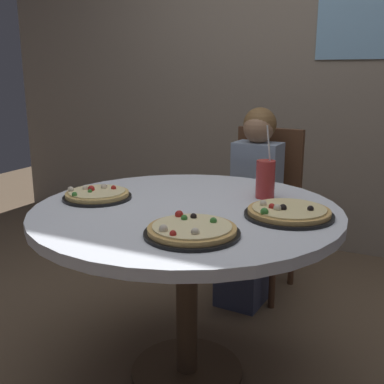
{
  "coord_description": "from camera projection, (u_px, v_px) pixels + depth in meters",
  "views": [
    {
      "loc": [
        0.79,
        -1.58,
        1.27
      ],
      "look_at": [
        0.0,
        0.05,
        0.8
      ],
      "focal_mm": 43.55,
      "sensor_mm": 36.0,
      "label": 1
    }
  ],
  "objects": [
    {
      "name": "ground_plane",
      "position": [
        187.0,
        372.0,
        2.03
      ],
      "size": [
        8.0,
        8.0,
        0.0
      ],
      "primitive_type": "plane",
      "color": "brown"
    },
    {
      "name": "pizza_veggie",
      "position": [
        192.0,
        230.0,
        1.52
      ],
      "size": [
        0.32,
        0.32,
        0.05
      ],
      "color": "black",
      "rests_on": "dining_table"
    },
    {
      "name": "soda_cup",
      "position": [
        265.0,
        179.0,
        1.96
      ],
      "size": [
        0.08,
        0.08,
        0.31
      ],
      "color": "#B73333",
      "rests_on": "dining_table"
    },
    {
      "name": "sauce_bowl",
      "position": [
        264.0,
        185.0,
        2.11
      ],
      "size": [
        0.07,
        0.07,
        0.04
      ],
      "primitive_type": "cylinder",
      "color": "brown",
      "rests_on": "dining_table"
    },
    {
      "name": "chair_wooden",
      "position": [
        263.0,
        201.0,
        2.76
      ],
      "size": [
        0.42,
        0.42,
        0.95
      ],
      "color": "brown",
      "rests_on": "ground_plane"
    },
    {
      "name": "diner_child",
      "position": [
        251.0,
        216.0,
        2.61
      ],
      "size": [
        0.27,
        0.42,
        1.08
      ],
      "color": "#3F4766",
      "rests_on": "ground_plane"
    },
    {
      "name": "wall_with_window",
      "position": [
        304.0,
        45.0,
        3.25
      ],
      "size": [
        5.2,
        0.14,
        2.9
      ],
      "color": "gray",
      "rests_on": "ground_plane"
    },
    {
      "name": "pizza_pepperoni",
      "position": [
        288.0,
        212.0,
        1.71
      ],
      "size": [
        0.33,
        0.33,
        0.05
      ],
      "color": "black",
      "rests_on": "dining_table"
    },
    {
      "name": "pizza_cheese",
      "position": [
        97.0,
        195.0,
        1.96
      ],
      "size": [
        0.29,
        0.29,
        0.05
      ],
      "color": "black",
      "rests_on": "dining_table"
    },
    {
      "name": "dining_table",
      "position": [
        187.0,
        230.0,
        1.86
      ],
      "size": [
        1.22,
        1.22,
        0.75
      ],
      "color": "silver",
      "rests_on": "ground_plane"
    }
  ]
}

